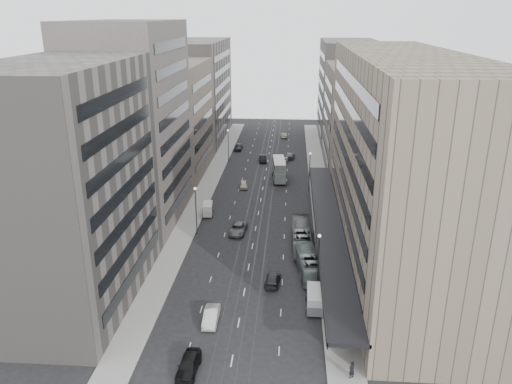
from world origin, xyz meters
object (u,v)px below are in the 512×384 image
(panel_van, at_px, (208,209))
(sedan_2, at_px, (238,229))
(double_decker, at_px, (279,169))
(vw_microbus, at_px, (315,299))
(bus_near, at_px, (307,261))
(pedestrian, at_px, (352,370))
(bus_far, at_px, (301,236))
(sedan_1, at_px, (211,316))
(sedan_0, at_px, (189,365))

(panel_van, relative_size, sedan_2, 0.70)
(double_decker, bearing_deg, vw_microbus, -88.32)
(bus_near, relative_size, panel_van, 2.98)
(pedestrian, bearing_deg, bus_far, -116.94)
(double_decker, bearing_deg, bus_far, -87.24)
(bus_far, xyz_separation_m, pedestrian, (4.70, -30.64, -0.59))
(panel_van, bearing_deg, pedestrian, -69.43)
(sedan_1, bearing_deg, sedan_2, 88.31)
(sedan_2, bearing_deg, sedan_1, -86.02)
(bus_near, xyz_separation_m, double_decker, (-5.24, 41.21, 0.97))
(vw_microbus, distance_m, panel_van, 34.84)
(bus_far, relative_size, vw_microbus, 2.54)
(bus_near, bearing_deg, double_decker, -89.78)
(bus_near, distance_m, sedan_0, 25.85)
(panel_van, relative_size, pedestrian, 2.02)
(vw_microbus, bearing_deg, sedan_0, -135.55)
(vw_microbus, height_order, panel_van, vw_microbus)
(sedan_0, distance_m, sedan_1, 9.00)
(sedan_0, bearing_deg, sedan_2, 90.41)
(double_decker, distance_m, panel_van, 24.80)
(panel_van, height_order, sedan_2, panel_van)
(bus_far, relative_size, panel_van, 3.17)
(sedan_0, bearing_deg, bus_near, 63.18)
(vw_microbus, distance_m, sedan_0, 18.50)
(panel_van, relative_size, sedan_1, 0.81)
(bus_far, bearing_deg, panel_van, -35.45)
(vw_microbus, bearing_deg, sedan_1, -162.25)
(sedan_0, bearing_deg, pedestrian, 3.10)
(pedestrian, bearing_deg, bus_near, -115.69)
(vw_microbus, height_order, pedestrian, vw_microbus)
(bus_far, bearing_deg, double_decker, -83.46)
(panel_van, bearing_deg, vw_microbus, -64.71)
(bus_far, bearing_deg, vw_microbus, 93.46)
(double_decker, relative_size, panel_van, 2.31)
(sedan_1, bearing_deg, vw_microbus, 16.06)
(bus_near, distance_m, panel_van, 26.56)
(bus_far, bearing_deg, bus_near, 94.12)
(sedan_1, distance_m, pedestrian, 18.07)
(bus_near, distance_m, bus_far, 8.31)
(bus_near, distance_m, pedestrian, 22.72)
(bus_near, height_order, sedan_0, bus_near)
(bus_far, relative_size, sedan_0, 2.44)
(double_decker, distance_m, vw_microbus, 51.35)
(sedan_2, bearing_deg, vw_microbus, -56.38)
(bus_far, bearing_deg, sedan_0, 67.53)
(sedan_2, distance_m, pedestrian, 37.92)
(panel_van, bearing_deg, sedan_1, -86.59)
(panel_van, xyz_separation_m, sedan_1, (5.88, -33.33, -0.49))
(bus_far, distance_m, panel_van, 20.49)
(sedan_2, height_order, pedestrian, pedestrian)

